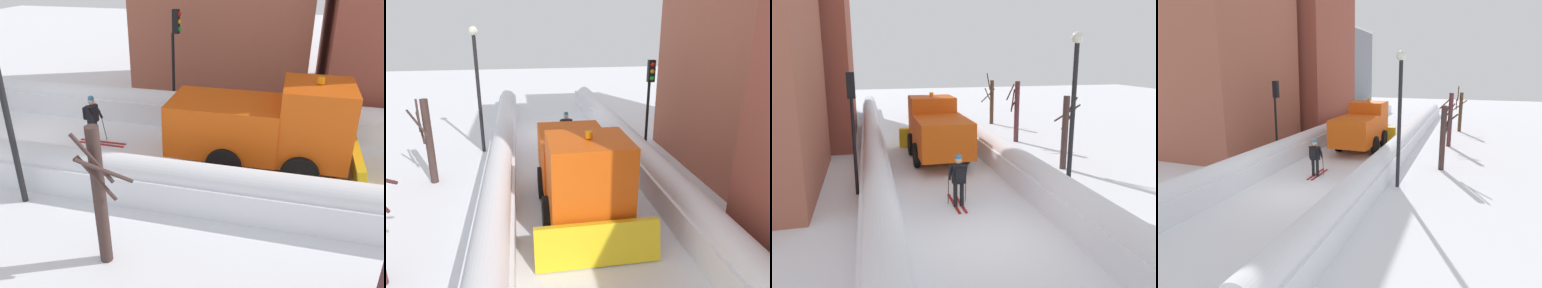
# 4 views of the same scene
# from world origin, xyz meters

# --- Properties ---
(ground_plane) EXTENTS (80.00, 80.00, 0.00)m
(ground_plane) POSITION_xyz_m (0.00, 10.00, 0.00)
(ground_plane) COLOR white
(snowbank_left) EXTENTS (1.10, 36.00, 1.32)m
(snowbank_left) POSITION_xyz_m (-2.81, 10.00, 0.63)
(snowbank_left) COLOR white
(snowbank_left) RESTS_ON ground
(snowbank_right) EXTENTS (1.10, 36.00, 1.30)m
(snowbank_right) POSITION_xyz_m (2.81, 10.00, 0.62)
(snowbank_right) COLOR white
(snowbank_right) RESTS_ON ground
(building_brick_near) EXTENTS (6.49, 7.92, 11.19)m
(building_brick_near) POSITION_xyz_m (-8.04, 5.86, 5.60)
(building_brick_near) COLOR #9E5642
(building_brick_near) RESTS_ON ground
(building_brick_mid) EXTENTS (8.63, 8.35, 15.38)m
(building_brick_mid) POSITION_xyz_m (-8.04, 14.60, 7.69)
(building_brick_mid) COLOR brown
(building_brick_mid) RESTS_ON ground
(building_concrete_far) EXTENTS (6.41, 8.09, 9.37)m
(building_concrete_far) POSITION_xyz_m (-8.04, 24.46, 4.69)
(building_concrete_far) COLOR gray
(building_concrete_far) RESTS_ON ground
(plow_truck) EXTENTS (3.20, 5.98, 3.12)m
(plow_truck) POSITION_xyz_m (0.20, 8.58, 1.48)
(plow_truck) COLOR #DB510F
(plow_truck) RESTS_ON ground
(skier) EXTENTS (0.62, 1.80, 1.81)m
(skier) POSITION_xyz_m (-0.19, 2.42, 1.00)
(skier) COLOR black
(skier) RESTS_ON ground
(traffic_light_pole) EXTENTS (0.28, 0.42, 4.38)m
(traffic_light_pole) POSITION_xyz_m (-3.50, 4.54, 3.07)
(traffic_light_pole) COLOR black
(traffic_light_pole) RESTS_ON ground
(street_lamp) EXTENTS (0.40, 0.40, 5.70)m
(street_lamp) POSITION_xyz_m (3.78, 2.31, 3.57)
(street_lamp) COLOR black
(street_lamp) RESTS_ON ground
(bare_tree_near) EXTENTS (0.88, 1.01, 3.24)m
(bare_tree_near) POSITION_xyz_m (5.37, 5.57, 1.70)
(bare_tree_near) COLOR #402E2A
(bare_tree_near) RESTS_ON ground
(bare_tree_mid) EXTENTS (1.00, 1.00, 3.51)m
(bare_tree_mid) POSITION_xyz_m (5.36, 11.26, 1.82)
(bare_tree_mid) COLOR #512A2C
(bare_tree_mid) RESTS_ON ground
(bare_tree_far) EXTENTS (1.23, 1.26, 3.69)m
(bare_tree_far) POSITION_xyz_m (5.85, 17.35, 1.68)
(bare_tree_far) COLOR #4B3221
(bare_tree_far) RESTS_ON ground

